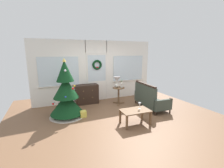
{
  "coord_description": "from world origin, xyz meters",
  "views": [
    {
      "loc": [
        -2.04,
        -4.22,
        2.08
      ],
      "look_at": [
        0.05,
        0.55,
        1.0
      ],
      "focal_mm": 24.85,
      "sensor_mm": 36.0,
      "label": 1
    }
  ],
  "objects_px": {
    "christmas_tree": "(66,96)",
    "table_lamp": "(117,80)",
    "dresser_cabinet": "(87,94)",
    "gift_box": "(83,114)",
    "flower_vase": "(122,85)",
    "settee_sofa": "(149,98)",
    "coffee_table": "(135,112)",
    "side_table": "(119,92)",
    "wine_glass": "(140,104)"
  },
  "relations": [
    {
      "from": "gift_box",
      "to": "coffee_table",
      "type": "bearing_deg",
      "value": -40.9
    },
    {
      "from": "christmas_tree",
      "to": "settee_sofa",
      "type": "height_order",
      "value": "christmas_tree"
    },
    {
      "from": "settee_sofa",
      "to": "table_lamp",
      "type": "bearing_deg",
      "value": 134.16
    },
    {
      "from": "dresser_cabinet",
      "to": "gift_box",
      "type": "relative_size",
      "value": 4.53
    },
    {
      "from": "flower_vase",
      "to": "coffee_table",
      "type": "distance_m",
      "value": 1.86
    },
    {
      "from": "table_lamp",
      "to": "christmas_tree",
      "type": "bearing_deg",
      "value": -167.11
    },
    {
      "from": "settee_sofa",
      "to": "flower_vase",
      "type": "height_order",
      "value": "flower_vase"
    },
    {
      "from": "dresser_cabinet",
      "to": "table_lamp",
      "type": "xyz_separation_m",
      "value": [
        1.09,
        -0.55,
        0.58
      ]
    },
    {
      "from": "table_lamp",
      "to": "gift_box",
      "type": "xyz_separation_m",
      "value": [
        -1.57,
        -0.75,
        -0.87
      ]
    },
    {
      "from": "coffee_table",
      "to": "gift_box",
      "type": "bearing_deg",
      "value": 139.1
    },
    {
      "from": "dresser_cabinet",
      "to": "gift_box",
      "type": "bearing_deg",
      "value": -110.04
    },
    {
      "from": "side_table",
      "to": "gift_box",
      "type": "height_order",
      "value": "side_table"
    },
    {
      "from": "wine_glass",
      "to": "settee_sofa",
      "type": "bearing_deg",
      "value": 41.08
    },
    {
      "from": "table_lamp",
      "to": "wine_glass",
      "type": "xyz_separation_m",
      "value": [
        -0.12,
        -1.82,
        -0.4
      ]
    },
    {
      "from": "gift_box",
      "to": "settee_sofa",
      "type": "bearing_deg",
      "value": -4.18
    },
    {
      "from": "dresser_cabinet",
      "to": "wine_glass",
      "type": "distance_m",
      "value": 2.56
    },
    {
      "from": "table_lamp",
      "to": "flower_vase",
      "type": "relative_size",
      "value": 1.26
    },
    {
      "from": "coffee_table",
      "to": "dresser_cabinet",
      "type": "bearing_deg",
      "value": 108.59
    },
    {
      "from": "dresser_cabinet",
      "to": "coffee_table",
      "type": "bearing_deg",
      "value": -71.41
    },
    {
      "from": "table_lamp",
      "to": "gift_box",
      "type": "height_order",
      "value": "table_lamp"
    },
    {
      "from": "dresser_cabinet",
      "to": "gift_box",
      "type": "distance_m",
      "value": 1.41
    },
    {
      "from": "dresser_cabinet",
      "to": "wine_glass",
      "type": "bearing_deg",
      "value": -67.66
    },
    {
      "from": "side_table",
      "to": "table_lamp",
      "type": "relative_size",
      "value": 1.55
    },
    {
      "from": "christmas_tree",
      "to": "flower_vase",
      "type": "distance_m",
      "value": 2.22
    },
    {
      "from": "settee_sofa",
      "to": "side_table",
      "type": "distance_m",
      "value": 1.23
    },
    {
      "from": "side_table",
      "to": "coffee_table",
      "type": "relative_size",
      "value": 0.79
    },
    {
      "from": "table_lamp",
      "to": "coffee_table",
      "type": "xyz_separation_m",
      "value": [
        -0.29,
        -1.86,
        -0.6
      ]
    },
    {
      "from": "table_lamp",
      "to": "gift_box",
      "type": "relative_size",
      "value": 2.18
    },
    {
      "from": "wine_glass",
      "to": "gift_box",
      "type": "xyz_separation_m",
      "value": [
        -1.44,
        1.07,
        -0.47
      ]
    },
    {
      "from": "wine_glass",
      "to": "gift_box",
      "type": "height_order",
      "value": "wine_glass"
    },
    {
      "from": "dresser_cabinet",
      "to": "flower_vase",
      "type": "xyz_separation_m",
      "value": [
        1.25,
        -0.65,
        0.41
      ]
    },
    {
      "from": "dresser_cabinet",
      "to": "flower_vase",
      "type": "bearing_deg",
      "value": -27.26
    },
    {
      "from": "christmas_tree",
      "to": "table_lamp",
      "type": "relative_size",
      "value": 4.33
    },
    {
      "from": "christmas_tree",
      "to": "coffee_table",
      "type": "relative_size",
      "value": 2.21
    },
    {
      "from": "dresser_cabinet",
      "to": "flower_vase",
      "type": "relative_size",
      "value": 2.61
    },
    {
      "from": "wine_glass",
      "to": "dresser_cabinet",
      "type": "bearing_deg",
      "value": 112.34
    },
    {
      "from": "christmas_tree",
      "to": "settee_sofa",
      "type": "relative_size",
      "value": 1.25
    },
    {
      "from": "flower_vase",
      "to": "side_table",
      "type": "bearing_deg",
      "value": 149.04
    },
    {
      "from": "flower_vase",
      "to": "gift_box",
      "type": "relative_size",
      "value": 1.73
    },
    {
      "from": "side_table",
      "to": "gift_box",
      "type": "xyz_separation_m",
      "value": [
        -1.63,
        -0.71,
        -0.39
      ]
    },
    {
      "from": "christmas_tree",
      "to": "wine_glass",
      "type": "xyz_separation_m",
      "value": [
        1.91,
        -1.36,
        -0.13
      ]
    },
    {
      "from": "settee_sofa",
      "to": "wine_glass",
      "type": "height_order",
      "value": "settee_sofa"
    },
    {
      "from": "christmas_tree",
      "to": "table_lamp",
      "type": "xyz_separation_m",
      "value": [
        2.03,
        0.46,
        0.27
      ]
    },
    {
      "from": "flower_vase",
      "to": "wine_glass",
      "type": "relative_size",
      "value": 1.79
    },
    {
      "from": "side_table",
      "to": "gift_box",
      "type": "distance_m",
      "value": 1.81
    },
    {
      "from": "christmas_tree",
      "to": "flower_vase",
      "type": "bearing_deg",
      "value": 9.45
    },
    {
      "from": "table_lamp",
      "to": "flower_vase",
      "type": "bearing_deg",
      "value": -32.01
    },
    {
      "from": "flower_vase",
      "to": "gift_box",
      "type": "height_order",
      "value": "flower_vase"
    },
    {
      "from": "settee_sofa",
      "to": "wine_glass",
      "type": "xyz_separation_m",
      "value": [
        -1.02,
        -0.89,
        0.2
      ]
    },
    {
      "from": "settee_sofa",
      "to": "side_table",
      "type": "xyz_separation_m",
      "value": [
        -0.84,
        0.89,
        0.11
      ]
    }
  ]
}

